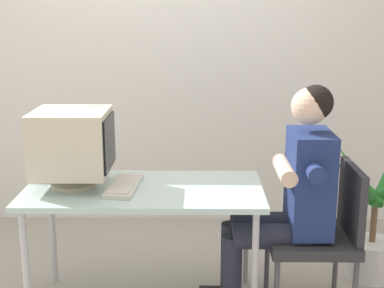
# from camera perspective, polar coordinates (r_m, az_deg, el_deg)

# --- Properties ---
(wall_back) EXTENTS (8.00, 0.10, 3.00)m
(wall_back) POSITION_cam_1_polar(r_m,az_deg,el_deg) (4.32, 0.66, 11.43)
(wall_back) COLOR silver
(wall_back) RESTS_ON ground_plane
(desk) EXTENTS (1.32, 0.66, 0.71)m
(desk) POSITION_cam_1_polar(r_m,az_deg,el_deg) (3.11, -4.98, -5.50)
(desk) COLOR #B7B7BC
(desk) RESTS_ON ground_plane
(crt_monitor) EXTENTS (0.42, 0.40, 0.43)m
(crt_monitor) POSITION_cam_1_polar(r_m,az_deg,el_deg) (3.11, -12.24, 0.09)
(crt_monitor) COLOR beige
(crt_monitor) RESTS_ON desk
(keyboard) EXTENTS (0.18, 0.42, 0.03)m
(keyboard) POSITION_cam_1_polar(r_m,az_deg,el_deg) (3.09, -7.00, -4.24)
(keyboard) COLOR silver
(keyboard) RESTS_ON desk
(office_chair) EXTENTS (0.48, 0.48, 0.85)m
(office_chair) POSITION_cam_1_polar(r_m,az_deg,el_deg) (3.21, 13.30, -8.56)
(office_chair) COLOR #4C4C51
(office_chair) RESTS_ON ground_plane
(person_seated) EXTENTS (0.71, 0.56, 1.29)m
(person_seated) POSITION_cam_1_polar(r_m,az_deg,el_deg) (3.10, 10.02, -4.95)
(person_seated) COLOR navy
(person_seated) RESTS_ON ground_plane
(potted_plant) EXTENTS (0.73, 0.65, 0.85)m
(potted_plant) POSITION_cam_1_polar(r_m,az_deg,el_deg) (3.70, 18.22, -7.91)
(potted_plant) COLOR silver
(potted_plant) RESTS_ON ground_plane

